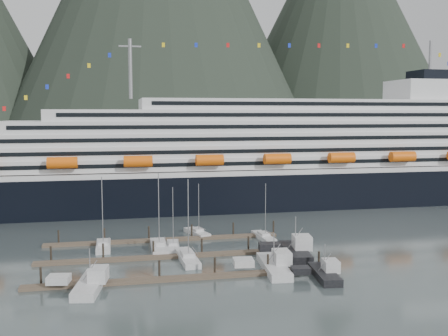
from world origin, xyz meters
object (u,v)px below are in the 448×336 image
Objects in this scene: sailboat_a at (103,246)px; trawler_c at (273,265)px; trawler_d at (324,273)px; sailboat_d at (187,258)px; sailboat_b at (159,247)px; sailboat_f at (197,233)px; trawler_e at (294,251)px; sailboat_g at (264,237)px; trawler_a at (89,283)px; cruise_ship at (272,163)px; sailboat_c at (173,246)px.

sailboat_a is 1.06× the size of trawler_c.
sailboat_d is at bearing 61.16° from trawler_d.
sailboat_b is at bearing 53.32° from trawler_d.
trawler_e is at bearing -161.20° from sailboat_f.
sailboat_b is 1.27× the size of sailboat_g.
trawler_a is at bearing 101.41° from trawler_c.
sailboat_c is (-33.80, -45.34, -11.64)m from cruise_ship.
sailboat_c is 0.99× the size of trawler_a.
cruise_ship is at bearing -23.55° from sailboat_g.
cruise_ship is at bearing -3.35° from trawler_d.
cruise_ship is 45.93m from sailboat_f.
cruise_ship is at bearing -11.51° from trawler_c.
sailboat_a is 0.95× the size of sailboat_b.
trawler_c is (-4.67, -21.71, 0.49)m from sailboat_g.
trawler_e is at bearing -35.43° from trawler_c.
cruise_ship reaches higher than sailboat_d.
cruise_ship is at bearing -31.86° from sailboat_c.
trawler_e is (-0.32, 13.07, 0.19)m from trawler_d.
sailboat_c is 1.03× the size of sailboat_g.
sailboat_a is at bearing 60.20° from trawler_d.
sailboat_a is at bearing 94.37° from sailboat_f.
trawler_e is (34.70, -12.83, 0.57)m from sailboat_a.
sailboat_c is 19.91m from sailboat_g.
trawler_e reaches higher than trawler_a.
sailboat_c is at bearing 131.36° from sailboat_f.
trawler_a is (-14.96, -21.02, 0.47)m from sailboat_c.
cruise_ship is 57.74m from sailboat_c.
sailboat_c reaches higher than trawler_e.
sailboat_c is 9.10m from sailboat_d.
sailboat_g reaches higher than sailboat_f.
sailboat_g is at bearing -87.83° from sailboat_a.
sailboat_c is at bearing -126.70° from cruise_ship.
cruise_ship is at bearing -4.17° from trawler_e.
sailboat_d is 19.81m from trawler_e.
trawler_c is at bearing 147.85° from trawler_e.
sailboat_f is 1.12× the size of trawler_d.
trawler_c is (14.85, -17.78, 0.49)m from sailboat_c.
trawler_d is (15.29, -33.69, 0.40)m from sailboat_f.
sailboat_c is 0.82× the size of sailboat_d.
sailboat_b is 22.70m from sailboat_g.
cruise_ship is at bearing -47.96° from sailboat_a.
sailboat_d is 1.25× the size of sailboat_g.
sailboat_g reaches higher than trawler_c.
cruise_ship is 58.01m from trawler_e.
cruise_ship is 70.61m from trawler_d.
trawler_a is at bearing 93.13° from trawler_d.
cruise_ship is 83.10m from trawler_a.
sailboat_a reaches higher than sailboat_g.
sailboat_f is at bearing 59.30° from sailboat_g.
cruise_ship reaches higher than trawler_c.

